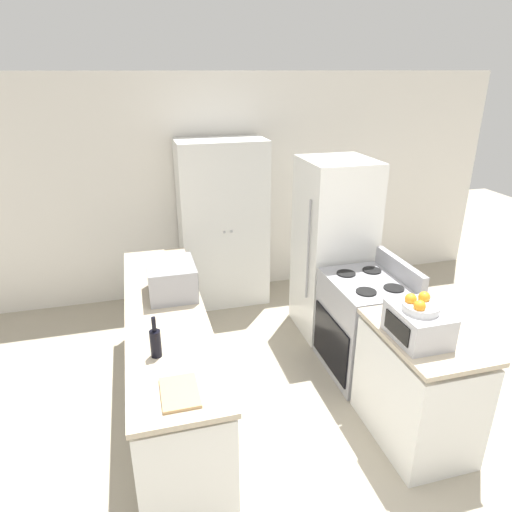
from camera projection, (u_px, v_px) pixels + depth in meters
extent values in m
cube|color=silver|center=(221.00, 188.00, 5.43)|extent=(7.00, 0.06, 2.60)
cube|color=silver|center=(169.00, 363.00, 3.68)|extent=(0.58, 2.49, 0.84)
cube|color=#B7A88E|center=(165.00, 311.00, 3.50)|extent=(0.60, 2.54, 0.04)
cube|color=silver|center=(417.00, 390.00, 3.37)|extent=(0.58, 0.88, 0.84)
cube|color=#B7A88E|center=(426.00, 335.00, 3.19)|extent=(0.60, 0.89, 0.04)
cube|color=silver|center=(223.00, 224.00, 5.26)|extent=(0.98, 0.55, 1.92)
sphere|color=#B2B2B7|center=(224.00, 232.00, 4.99)|extent=(0.03, 0.03, 0.03)
sphere|color=#B2B2B7|center=(232.00, 232.00, 5.01)|extent=(0.03, 0.03, 0.03)
cube|color=#9E9EA3|center=(364.00, 327.00, 4.13)|extent=(0.64, 0.79, 0.91)
cube|color=black|center=(330.00, 342.00, 4.09)|extent=(0.02, 0.69, 0.50)
cube|color=#9E9EA3|center=(400.00, 269.00, 3.99)|extent=(0.06, 0.75, 0.16)
cylinder|color=black|center=(366.00, 292.00, 3.75)|extent=(0.17, 0.17, 0.01)
cylinder|color=black|center=(346.00, 273.00, 4.09)|extent=(0.17, 0.17, 0.01)
cylinder|color=black|center=(394.00, 288.00, 3.81)|extent=(0.17, 0.17, 0.01)
cylinder|color=black|center=(372.00, 270.00, 4.15)|extent=(0.17, 0.17, 0.01)
cube|color=white|center=(333.00, 249.00, 4.66)|extent=(0.66, 0.71, 1.83)
cylinder|color=gray|center=(308.00, 251.00, 4.36)|extent=(0.02, 0.02, 1.00)
cube|color=#939399|center=(172.00, 279.00, 3.68)|extent=(0.37, 0.45, 0.27)
cube|color=black|center=(196.00, 278.00, 3.69)|extent=(0.01, 0.28, 0.19)
cylinder|color=black|center=(156.00, 344.00, 2.89)|extent=(0.07, 0.07, 0.18)
cylinder|color=black|center=(154.00, 324.00, 2.84)|extent=(0.03, 0.03, 0.10)
cube|color=#B2B2B7|center=(418.00, 324.00, 3.07)|extent=(0.32, 0.41, 0.22)
cube|color=black|center=(397.00, 328.00, 3.03)|extent=(0.01, 0.29, 0.13)
cylinder|color=silver|center=(421.00, 307.00, 3.00)|extent=(0.24, 0.24, 0.05)
sphere|color=orange|center=(424.00, 297.00, 3.04)|extent=(0.08, 0.08, 0.08)
sphere|color=orange|center=(411.00, 299.00, 3.02)|extent=(0.08, 0.08, 0.08)
sphere|color=orange|center=(420.00, 306.00, 2.93)|extent=(0.08, 0.08, 0.08)
cube|color=tan|center=(180.00, 392.00, 2.58)|extent=(0.21, 0.30, 0.02)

